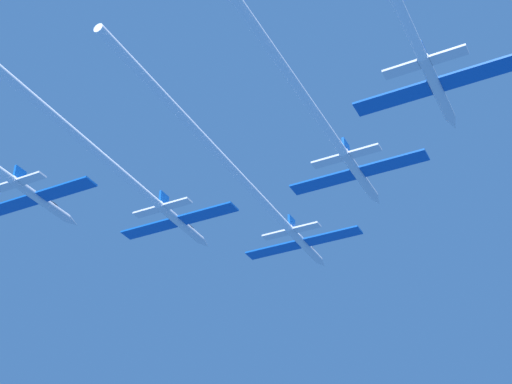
{
  "coord_description": "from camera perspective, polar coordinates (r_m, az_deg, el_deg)",
  "views": [
    {
      "loc": [
        31.75,
        -75.91,
        -44.35
      ],
      "look_at": [
        0.0,
        -13.4,
        0.26
      ],
      "focal_mm": 52.32,
      "sensor_mm": 36.0,
      "label": 1
    }
  ],
  "objects": [
    {
      "name": "jet_left_wing",
      "position": [
        77.92,
        -12.5,
        3.35
      ],
      "size": [
        15.27,
        56.08,
        2.53
      ],
      "color": "silver"
    },
    {
      "name": "jet_right_wing",
      "position": [
        68.61,
        3.05,
        8.21
      ],
      "size": [
        15.27,
        54.73,
        2.53
      ],
      "color": "silver"
    },
    {
      "name": "jet_lead",
      "position": [
        83.12,
        -0.2,
        0.08
      ],
      "size": [
        15.27,
        49.14,
        2.53
      ],
      "color": "silver"
    }
  ]
}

